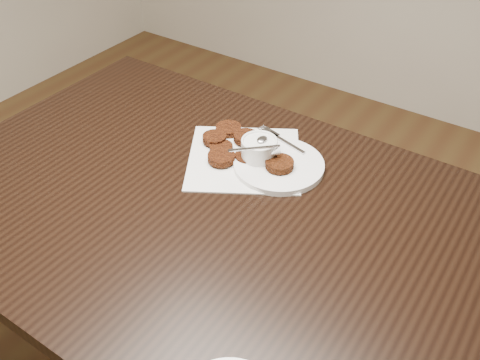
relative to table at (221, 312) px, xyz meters
The scene contains 5 objects.
table is the anchor object (origin of this frame).
napkin 0.42m from the table, 105.72° to the left, with size 0.28×0.28×0.00m, color white.
sauce_ramekin 0.48m from the table, 94.60° to the left, with size 0.12×0.12×0.12m, color white, non-canonical shape.
patty_cluster 0.45m from the table, 117.89° to the left, with size 0.22×0.22×0.02m, color #58250B, non-canonical shape.
plate_with_patty 0.44m from the table, 79.49° to the left, with size 0.22×0.22×0.03m, color white, non-canonical shape.
Camera 1 is at (0.61, -0.63, 1.54)m, focal length 39.68 mm.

